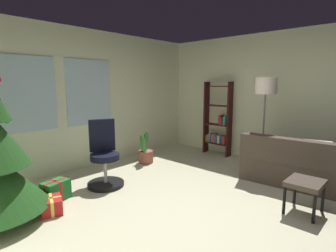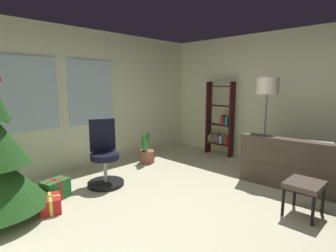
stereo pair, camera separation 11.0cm
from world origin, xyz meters
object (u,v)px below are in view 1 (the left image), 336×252
bookshelf (218,123)px  office_chair (104,160)px  potted_plant (145,151)px  gift_box_red (51,205)px  footstool (305,185)px  gift_box_green (56,190)px  floor_lamp (266,92)px  couch (318,168)px

bookshelf → office_chair: bearing=173.7°
office_chair → potted_plant: 1.30m
gift_box_red → potted_plant: (2.20, 0.69, 0.14)m
footstool → potted_plant: size_ratio=0.70×
gift_box_green → office_chair: 0.82m
gift_box_red → gift_box_green: gift_box_green is taller
gift_box_red → potted_plant: potted_plant is taller
footstool → bookshelf: 2.81m
floor_lamp → potted_plant: floor_lamp is taller
footstool → floor_lamp: (1.14, 1.04, 1.08)m
potted_plant → gift_box_green: bearing=-169.4°
floor_lamp → potted_plant: bearing=118.7°
footstool → gift_box_red: size_ratio=1.20×
gift_box_red → footstool: bearing=-47.2°
bookshelf → floor_lamp: (-0.48, -1.24, 0.72)m
couch → footstool: size_ratio=4.42×
gift_box_green → footstool: bearing=-53.7°
gift_box_red → potted_plant: bearing=17.5°
gift_box_red → gift_box_green: bearing=57.7°
gift_box_red → floor_lamp: floor_lamp is taller
couch → floor_lamp: bearing=88.5°
gift_box_green → floor_lamp: 3.68m
couch → footstool: (-1.12, -0.12, 0.08)m
floor_lamp → couch: bearing=-91.5°
couch → bookshelf: size_ratio=1.23×
footstool → floor_lamp: size_ratio=0.27×
bookshelf → gift_box_red: bearing=179.8°
gift_box_red → floor_lamp: size_ratio=0.22×
office_chair → floor_lamp: floor_lamp is taller
footstool → gift_box_red: (-2.12, 2.29, -0.26)m
office_chair → gift_box_green: bearing=177.8°
bookshelf → floor_lamp: floor_lamp is taller
gift_box_red → gift_box_green: size_ratio=0.97×
gift_box_green → potted_plant: bearing=10.6°
footstool → gift_box_red: 3.13m
couch → office_chair: 3.34m
footstool → bookshelf: bookshelf is taller
footstool → floor_lamp: 1.88m
footstool → gift_box_green: (-1.92, 2.61, -0.22)m
couch → office_chair: bearing=132.7°
footstool → office_chair: (-1.15, 2.58, 0.05)m
office_chair → bookshelf: (2.77, -0.30, 0.31)m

